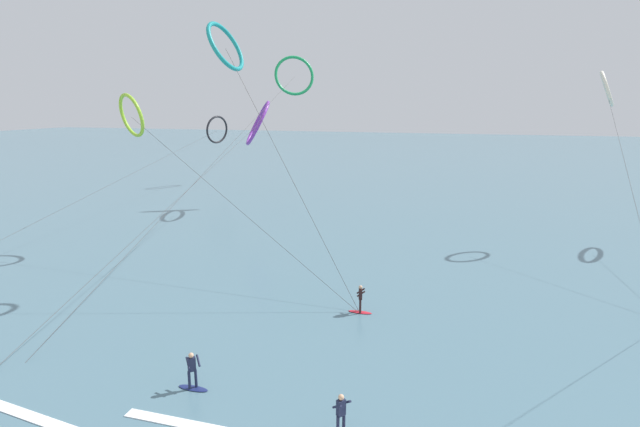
% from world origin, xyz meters
% --- Properties ---
extents(sea_water, '(400.00, 200.00, 0.08)m').
position_xyz_m(sea_water, '(0.00, 106.87, 0.04)').
color(sea_water, slate).
rests_on(sea_water, ground).
extents(surfer_crimson, '(1.40, 0.64, 1.70)m').
position_xyz_m(surfer_crimson, '(2.71, 21.11, 0.82)').
color(surfer_crimson, red).
rests_on(surfer_crimson, ground).
extents(surfer_coral, '(1.40, 0.72, 1.70)m').
position_xyz_m(surfer_coral, '(4.34, 10.34, 0.82)').
color(surfer_coral, '#EA7260').
rests_on(surfer_coral, ground).
extents(surfer_navy, '(1.40, 0.73, 1.70)m').
position_xyz_m(surfer_navy, '(-2.50, 11.37, 0.82)').
color(surfer_navy, navy).
rests_on(surfer_navy, ground).
extents(kite_charcoal, '(3.88, 51.76, 10.45)m').
position_xyz_m(kite_charcoal, '(-28.09, 60.63, 8.32)').
color(kite_charcoal, black).
rests_on(kite_charcoal, ground).
extents(kite_lime, '(22.76, 9.11, 12.97)m').
position_xyz_m(kite_lime, '(-18.15, 28.87, 11.15)').
color(kite_lime, '#8CC62D').
rests_on(kite_lime, ground).
extents(kite_emerald, '(4.85, 42.57, 17.79)m').
position_xyz_m(kite_emerald, '(-12.26, 51.36, 15.38)').
color(kite_emerald, '#199351').
rests_on(kite_emerald, ground).
extents(kite_ivory, '(2.08, 19.35, 14.87)m').
position_xyz_m(kite_ivory, '(19.04, 42.33, 13.31)').
color(kite_ivory, silver).
rests_on(kite_ivory, ground).
extents(kite_teal, '(10.53, 4.57, 17.16)m').
position_xyz_m(kite_teal, '(-6.82, 23.92, 15.57)').
color(kite_teal, teal).
rests_on(kite_teal, ground).
extents(kite_violet, '(5.41, 39.87, 12.52)m').
position_xyz_m(kite_violet, '(-14.72, 45.94, 9.97)').
color(kite_violet, purple).
rests_on(kite_violet, ground).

